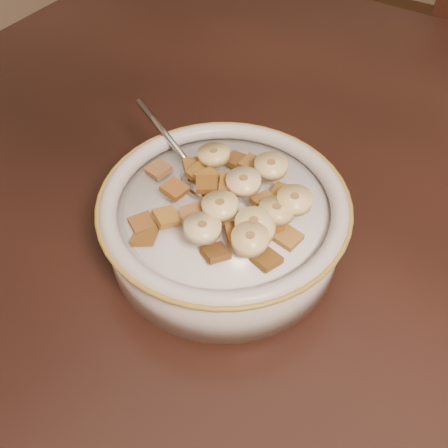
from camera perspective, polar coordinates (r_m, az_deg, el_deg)
The scene contains 39 objects.
table at distance 0.58m, azimuth 22.23°, elevation -0.89°, with size 1.40×0.90×0.04m, color black.
cereal_bowl at distance 0.48m, azimuth 0.00°, elevation -0.27°, with size 0.22×0.22×0.05m, color silver.
milk at distance 0.46m, azimuth 0.00°, elevation 1.92°, with size 0.18×0.18×0.00m, color silver.
spoon at distance 0.48m, azimuth -2.40°, elevation 4.84°, with size 0.04×0.05×0.01m, color #A9ADB5.
cereal_square_0 at distance 0.42m, azimuth 1.58°, elevation -0.94°, with size 0.02×0.02×0.01m, color brown.
cereal_square_1 at distance 0.42m, azimuth -0.95°, elevation -3.29°, with size 0.02×0.02×0.01m, color brown.
cereal_square_2 at distance 0.46m, azimuth 6.80°, elevation 3.56°, with size 0.02×0.02×0.01m, color #8B5D1D.
cereal_square_3 at distance 0.44m, azimuth -6.60°, elevation 0.83°, with size 0.02×0.02×0.01m, color olive.
cereal_square_4 at distance 0.44m, azimuth 0.79°, elevation 4.65°, with size 0.02×0.02×0.01m, color olive.
cereal_square_5 at distance 0.43m, azimuth 5.04°, elevation -0.10°, with size 0.02×0.02×0.01m, color brown.
cereal_square_6 at distance 0.43m, azimuth 7.35°, elevation -1.57°, with size 0.02×0.02×0.01m, color olive.
cereal_square_7 at distance 0.46m, azimuth -5.66°, elevation 3.99°, with size 0.02×0.02×0.01m, color brown.
cereal_square_8 at distance 0.44m, azimuth 4.89°, elevation 1.12°, with size 0.02×0.02×0.01m, color brown.
cereal_square_9 at distance 0.43m, azimuth 5.17°, elevation 0.27°, with size 0.02×0.02×0.01m, color brown.
cereal_square_10 at distance 0.49m, azimuth -3.45°, elevation 6.62°, with size 0.02×0.02×0.01m, color brown.
cereal_square_11 at distance 0.50m, azimuth 1.29°, elevation 7.34°, with size 0.02×0.02×0.01m, color brown.
cereal_square_12 at distance 0.45m, azimuth -9.32°, elevation 0.04°, with size 0.02×0.02×0.01m, color brown.
cereal_square_13 at distance 0.46m, azimuth -1.78°, elevation 5.38°, with size 0.02×0.02×0.01m, color #9D6523.
cereal_square_14 at distance 0.43m, azimuth -1.12°, elevation 1.18°, with size 0.02×0.02×0.01m, color brown.
cereal_square_15 at distance 0.47m, azimuth -2.81°, elevation 5.74°, with size 0.02×0.02×0.01m, color brown.
cereal_square_16 at distance 0.45m, azimuth -1.96°, elevation 4.55°, with size 0.02×0.02×0.01m, color brown.
cereal_square_17 at distance 0.43m, azimuth -2.10°, elevation 0.21°, with size 0.02×0.02×0.01m, color brown.
cereal_square_18 at distance 0.44m, azimuth -9.09°, elevation -1.42°, with size 0.02×0.02×0.01m, color brown.
cereal_square_19 at distance 0.49m, azimuth -7.51°, elevation 6.20°, with size 0.02×0.02×0.01m, color olive.
cereal_square_20 at distance 0.44m, azimuth 4.68°, elevation 2.59°, with size 0.02×0.02×0.01m, color brown.
cereal_square_21 at distance 0.43m, azimuth -3.57°, elevation 1.07°, with size 0.02×0.02×0.01m, color brown.
cereal_square_22 at distance 0.43m, azimuth 4.30°, elevation 1.18°, with size 0.02×0.02×0.01m, color #9A5F20.
cereal_square_23 at distance 0.42m, azimuth 4.92°, elevation -4.05°, with size 0.02×0.02×0.01m, color brown.
cereal_square_24 at distance 0.49m, azimuth 3.20°, elevation 6.86°, with size 0.02×0.02×0.01m, color brown.
banana_slice_0 at distance 0.43m, azimuth 6.01°, elevation 1.55°, with size 0.03×0.03×0.01m, color #E5CA71.
banana_slice_1 at distance 0.41m, azimuth 3.74°, elevation -0.55°, with size 0.03×0.03×0.01m, color #DCB86F.
banana_slice_2 at distance 0.41m, azimuth -2.47°, elevation -0.47°, with size 0.03×0.03×0.01m, color beige.
banana_slice_3 at distance 0.44m, azimuth 2.25°, elevation 4.85°, with size 0.03×0.03×0.01m, color #FFE09B.
banana_slice_4 at distance 0.41m, azimuth 3.38°, elevation 0.01°, with size 0.03×0.03×0.01m, color #F4E992.
banana_slice_5 at distance 0.44m, azimuth 8.04°, elevation 2.74°, with size 0.03×0.03×0.01m, color #FEE186.
banana_slice_6 at distance 0.42m, azimuth -0.46°, elevation 2.09°, with size 0.03×0.03×0.01m, color #D1BA64.
banana_slice_7 at distance 0.47m, azimuth 5.39°, elevation 6.61°, with size 0.03×0.03×0.01m, color #E8D58C.
banana_slice_8 at distance 0.40m, azimuth 3.00°, elevation -1.72°, with size 0.03×0.03×0.01m, color #E0C884.
banana_slice_9 at distance 0.48m, azimuth -1.17°, elevation 7.95°, with size 0.03×0.03×0.01m, color #EAC474.
Camera 1 is at (-0.01, -0.41, 1.14)m, focal length 40.00 mm.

